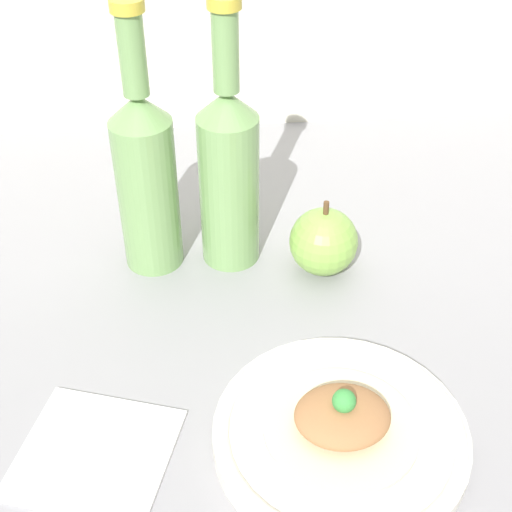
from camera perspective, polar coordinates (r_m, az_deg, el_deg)
The scene contains 7 objects.
ground_plane at distance 72.96cm, azimuth 2.97°, elevation -10.49°, with size 180.00×110.00×4.00cm, color gray.
plate at distance 65.60cm, azimuth 6.75°, elevation -13.96°, with size 22.74×22.74×2.35cm.
plated_food at distance 63.98cm, azimuth 6.89°, elevation -12.82°, with size 13.82×13.82×4.82cm.
cider_bottle_left at distance 78.85cm, azimuth -8.80°, elevation 6.45°, with size 6.74×6.74×30.79cm.
cider_bottle_right at distance 78.69cm, azimuth -2.19°, elevation 6.83°, with size 6.74×6.74×30.79cm.
apple at distance 81.26cm, azimuth 5.43°, elevation 1.16°, with size 7.85×7.85×9.35cm.
napkin at distance 66.61cm, azimuth -12.76°, elevation -15.05°, with size 16.34×15.83×0.80cm.
Camera 1 is at (-8.03, -47.27, 53.00)cm, focal length 50.00 mm.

